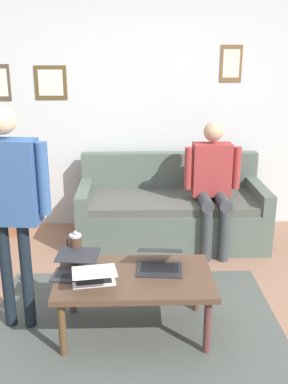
{
  "coord_description": "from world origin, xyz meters",
  "views": [
    {
      "loc": [
        0.15,
        2.67,
        1.93
      ],
      "look_at": [
        0.06,
        -0.84,
        0.8
      ],
      "focal_mm": 41.27,
      "sensor_mm": 36.0,
      "label": 1
    }
  ],
  "objects_px": {
    "french_press": "(76,248)",
    "side_shelf": "(2,201)",
    "coffee_table": "(135,282)",
    "person_seated": "(213,180)",
    "couch": "(171,212)",
    "person_standing": "(9,192)",
    "laptop_center": "(94,276)",
    "laptop_right": "(75,268)",
    "laptop_left": "(160,263)"
  },
  "relations": [
    {
      "from": "couch",
      "to": "laptop_left",
      "type": "height_order",
      "value": "couch"
    },
    {
      "from": "laptop_right",
      "to": "side_shelf",
      "type": "height_order",
      "value": "side_shelf"
    },
    {
      "from": "laptop_right",
      "to": "person_standing",
      "type": "height_order",
      "value": "person_standing"
    },
    {
      "from": "laptop_left",
      "to": "laptop_right",
      "type": "relative_size",
      "value": 0.97
    },
    {
      "from": "coffee_table",
      "to": "laptop_right",
      "type": "bearing_deg",
      "value": -5.8
    },
    {
      "from": "person_seated",
      "to": "couch",
      "type": "bearing_deg",
      "value": -30.82
    },
    {
      "from": "laptop_center",
      "to": "laptop_right",
      "type": "xyz_separation_m",
      "value": [
        0.14,
        -0.13,
        -0.01
      ]
    },
    {
      "from": "person_standing",
      "to": "laptop_left",
      "type": "bearing_deg",
      "value": -179.38
    },
    {
      "from": "couch",
      "to": "laptop_center",
      "type": "bearing_deg",
      "value": 68.46
    },
    {
      "from": "coffee_table",
      "to": "side_shelf",
      "type": "distance_m",
      "value": 2.36
    },
    {
      "from": "person_seated",
      "to": "laptop_center",
      "type": "bearing_deg",
      "value": 54.45
    },
    {
      "from": "coffee_table",
      "to": "french_press",
      "type": "height_order",
      "value": "french_press"
    },
    {
      "from": "french_press",
      "to": "laptop_center",
      "type": "bearing_deg",
      "value": 115.81
    },
    {
      "from": "laptop_right",
      "to": "french_press",
      "type": "relative_size",
      "value": 1.47
    },
    {
      "from": "coffee_table",
      "to": "french_press",
      "type": "relative_size",
      "value": 4.51
    },
    {
      "from": "couch",
      "to": "laptop_center",
      "type": "distance_m",
      "value": 1.82
    },
    {
      "from": "coffee_table",
      "to": "couch",
      "type": "bearing_deg",
      "value": -103.77
    },
    {
      "from": "french_press",
      "to": "side_shelf",
      "type": "distance_m",
      "value": 1.93
    },
    {
      "from": "laptop_left",
      "to": "laptop_right",
      "type": "bearing_deg",
      "value": 5.84
    },
    {
      "from": "coffee_table",
      "to": "laptop_right",
      "type": "distance_m",
      "value": 0.42
    },
    {
      "from": "side_shelf",
      "to": "laptop_center",
      "type": "bearing_deg",
      "value": 120.74
    },
    {
      "from": "side_shelf",
      "to": "person_seated",
      "type": "xyz_separation_m",
      "value": [
        -2.21,
        0.49,
        0.37
      ]
    },
    {
      "from": "side_shelf",
      "to": "person_seated",
      "type": "distance_m",
      "value": 2.29
    },
    {
      "from": "side_shelf",
      "to": "person_standing",
      "type": "xyz_separation_m",
      "value": [
        -0.6,
        1.78,
        0.67
      ]
    },
    {
      "from": "coffee_table",
      "to": "person_seated",
      "type": "bearing_deg",
      "value": -119.26
    },
    {
      "from": "side_shelf",
      "to": "person_seated",
      "type": "relative_size",
      "value": 0.56
    },
    {
      "from": "laptop_left",
      "to": "french_press",
      "type": "distance_m",
      "value": 0.63
    },
    {
      "from": "side_shelf",
      "to": "couch",
      "type": "bearing_deg",
      "value": 171.74
    },
    {
      "from": "couch",
      "to": "coffee_table",
      "type": "distance_m",
      "value": 1.65
    },
    {
      "from": "laptop_center",
      "to": "couch",
      "type": "bearing_deg",
      "value": -111.54
    },
    {
      "from": "laptop_right",
      "to": "side_shelf",
      "type": "relative_size",
      "value": 0.49
    },
    {
      "from": "side_shelf",
      "to": "coffee_table",
      "type": "bearing_deg",
      "value": 127.55
    },
    {
      "from": "laptop_center",
      "to": "french_press",
      "type": "distance_m",
      "value": 0.36
    },
    {
      "from": "laptop_left",
      "to": "couch",
      "type": "bearing_deg",
      "value": -98.04
    },
    {
      "from": "couch",
      "to": "person_standing",
      "type": "bearing_deg",
      "value": 50.89
    },
    {
      "from": "laptop_center",
      "to": "french_press",
      "type": "height_order",
      "value": "french_press"
    },
    {
      "from": "french_press",
      "to": "side_shelf",
      "type": "bearing_deg",
      "value": -58.34
    },
    {
      "from": "person_standing",
      "to": "french_press",
      "type": "bearing_deg",
      "value": -160.44
    },
    {
      "from": "french_press",
      "to": "person_seated",
      "type": "height_order",
      "value": "person_seated"
    },
    {
      "from": "couch",
      "to": "person_seated",
      "type": "distance_m",
      "value": 0.61
    },
    {
      "from": "laptop_right",
      "to": "couch",
      "type": "bearing_deg",
      "value": -117.26
    },
    {
      "from": "french_press",
      "to": "side_shelf",
      "type": "relative_size",
      "value": 0.34
    },
    {
      "from": "couch",
      "to": "person_seated",
      "type": "relative_size",
      "value": 1.48
    },
    {
      "from": "laptop_right",
      "to": "laptop_left",
      "type": "bearing_deg",
      "value": -174.16
    },
    {
      "from": "couch",
      "to": "person_standing",
      "type": "height_order",
      "value": "person_standing"
    },
    {
      "from": "laptop_left",
      "to": "side_shelf",
      "type": "distance_m",
      "value": 2.4
    },
    {
      "from": "person_standing",
      "to": "laptop_center",
      "type": "bearing_deg",
      "value": 162.5
    },
    {
      "from": "side_shelf",
      "to": "person_standing",
      "type": "height_order",
      "value": "person_standing"
    },
    {
      "from": "laptop_left",
      "to": "laptop_right",
      "type": "distance_m",
      "value": 0.6
    },
    {
      "from": "coffee_table",
      "to": "person_seated",
      "type": "distance_m",
      "value": 1.61
    }
  ]
}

